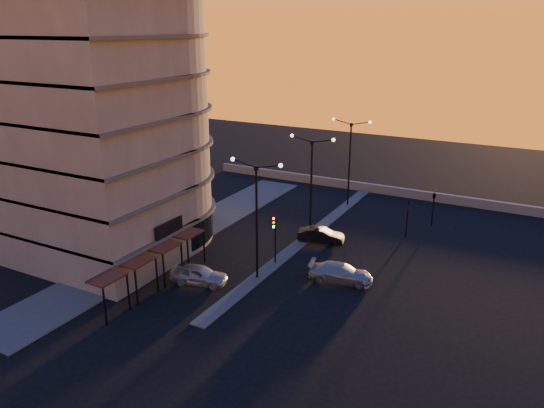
% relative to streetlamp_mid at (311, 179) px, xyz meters
% --- Properties ---
extents(ground, '(120.00, 120.00, 0.00)m').
position_rel_streetlamp_mid_xyz_m(ground, '(0.00, -10.00, -5.59)').
color(ground, black).
rests_on(ground, ground).
extents(sidewalk_west, '(5.00, 40.00, 0.12)m').
position_rel_streetlamp_mid_xyz_m(sidewalk_west, '(-10.50, -6.00, -5.53)').
color(sidewalk_west, '#484846').
rests_on(sidewalk_west, ground).
extents(median, '(1.20, 36.00, 0.12)m').
position_rel_streetlamp_mid_xyz_m(median, '(0.00, 0.00, -5.53)').
color(median, '#484846').
rests_on(median, ground).
extents(parapet, '(44.00, 0.50, 1.00)m').
position_rel_streetlamp_mid_xyz_m(parapet, '(2.00, 16.00, -5.09)').
color(parapet, slate).
rests_on(parapet, ground).
extents(building, '(14.35, 17.08, 25.00)m').
position_rel_streetlamp_mid_xyz_m(building, '(-14.00, -9.97, 6.32)').
color(building, slate).
rests_on(building, ground).
extents(streetlamp_near, '(4.32, 0.32, 9.51)m').
position_rel_streetlamp_mid_xyz_m(streetlamp_near, '(0.00, -10.00, 0.00)').
color(streetlamp_near, black).
rests_on(streetlamp_near, ground).
extents(streetlamp_mid, '(4.32, 0.32, 9.51)m').
position_rel_streetlamp_mid_xyz_m(streetlamp_mid, '(0.00, 0.00, 0.00)').
color(streetlamp_mid, black).
rests_on(streetlamp_mid, ground).
extents(streetlamp_far, '(4.32, 0.32, 9.51)m').
position_rel_streetlamp_mid_xyz_m(streetlamp_far, '(0.00, 10.00, 0.00)').
color(streetlamp_far, black).
rests_on(streetlamp_far, ground).
extents(traffic_light_main, '(0.28, 0.44, 4.25)m').
position_rel_streetlamp_mid_xyz_m(traffic_light_main, '(0.00, -7.13, -2.70)').
color(traffic_light_main, black).
rests_on(traffic_light_main, ground).
extents(signal_east_a, '(0.13, 0.16, 3.60)m').
position_rel_streetlamp_mid_xyz_m(signal_east_a, '(8.00, 4.00, -3.66)').
color(signal_east_a, black).
rests_on(signal_east_a, ground).
extents(signal_east_b, '(0.42, 1.99, 3.60)m').
position_rel_streetlamp_mid_xyz_m(signal_east_b, '(9.50, 8.00, -2.49)').
color(signal_east_b, black).
rests_on(signal_east_b, ground).
extents(car_hatchback, '(4.66, 2.70, 1.49)m').
position_rel_streetlamp_mid_xyz_m(car_hatchback, '(-3.50, -12.84, -4.85)').
color(car_hatchback, '#AAACB2').
rests_on(car_hatchback, ground).
extents(car_sedan, '(4.38, 2.32, 1.37)m').
position_rel_streetlamp_mid_xyz_m(car_sedan, '(1.50, -0.96, -4.91)').
color(car_sedan, black).
rests_on(car_sedan, ground).
extents(car_wagon, '(5.21, 2.90, 1.43)m').
position_rel_streetlamp_mid_xyz_m(car_wagon, '(5.92, -7.40, -4.88)').
color(car_wagon, '#A2A3A9').
rests_on(car_wagon, ground).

